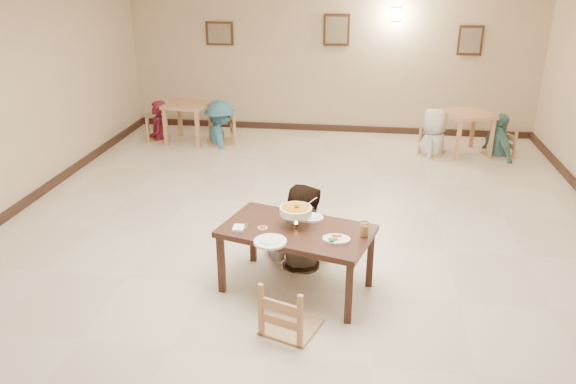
# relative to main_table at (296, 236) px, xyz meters

# --- Properties ---
(floor) EXTENTS (10.00, 10.00, 0.00)m
(floor) POSITION_rel_main_table_xyz_m (-0.09, 1.07, -0.62)
(floor) COLOR beige
(floor) RESTS_ON ground
(wall_back) EXTENTS (10.00, 0.00, 10.00)m
(wall_back) POSITION_rel_main_table_xyz_m (-0.09, 6.07, 0.88)
(wall_back) COLOR beige
(wall_back) RESTS_ON floor
(baseboard_back) EXTENTS (8.00, 0.06, 0.12)m
(baseboard_back) POSITION_rel_main_table_xyz_m (-0.09, 6.04, -0.56)
(baseboard_back) COLOR #311D15
(baseboard_back) RESTS_ON floor
(baseboard_left) EXTENTS (0.06, 10.00, 0.12)m
(baseboard_left) POSITION_rel_main_table_xyz_m (-4.06, 1.07, -0.56)
(baseboard_left) COLOR #311D15
(baseboard_left) RESTS_ON floor
(picture_a) EXTENTS (0.55, 0.04, 0.45)m
(picture_a) POSITION_rel_main_table_xyz_m (-2.29, 6.02, 1.28)
(picture_a) COLOR #3C2313
(picture_a) RESTS_ON wall_back
(picture_b) EXTENTS (0.50, 0.04, 0.60)m
(picture_b) POSITION_rel_main_table_xyz_m (0.01, 6.02, 1.38)
(picture_b) COLOR #3C2313
(picture_b) RESTS_ON wall_back
(picture_c) EXTENTS (0.45, 0.04, 0.55)m
(picture_c) POSITION_rel_main_table_xyz_m (2.51, 6.02, 1.23)
(picture_c) COLOR #3C2313
(picture_c) RESTS_ON wall_back
(wall_sconce) EXTENTS (0.16, 0.05, 0.22)m
(wall_sconce) POSITION_rel_main_table_xyz_m (1.11, 6.03, 1.68)
(wall_sconce) COLOR #FFD88C
(wall_sconce) RESTS_ON wall_back
(main_table) EXTENTS (1.67, 1.22, 0.70)m
(main_table) POSITION_rel_main_table_xyz_m (0.00, 0.00, 0.00)
(main_table) COLOR #3C2016
(main_table) RESTS_ON floor
(chair_far) EXTENTS (0.42, 0.42, 0.89)m
(chair_far) POSITION_rel_main_table_xyz_m (-0.01, 0.74, -0.18)
(chair_far) COLOR tan
(chair_far) RESTS_ON floor
(chair_near) EXTENTS (0.48, 0.48, 1.02)m
(chair_near) POSITION_rel_main_table_xyz_m (0.04, -0.70, -0.11)
(chair_near) COLOR tan
(chair_near) RESTS_ON floor
(main_diner) EXTENTS (1.05, 0.90, 1.87)m
(main_diner) POSITION_rel_main_table_xyz_m (-0.04, 0.62, 0.31)
(main_diner) COLOR gray
(main_diner) RESTS_ON floor
(curry_warmer) EXTENTS (0.37, 0.33, 0.30)m
(curry_warmer) POSITION_rel_main_table_xyz_m (-0.01, 0.05, 0.25)
(curry_warmer) COLOR silver
(curry_warmer) RESTS_ON main_table
(rice_plate_far) EXTENTS (0.31, 0.31, 0.07)m
(rice_plate_far) POSITION_rel_main_table_xyz_m (0.10, 0.26, 0.10)
(rice_plate_far) COLOR white
(rice_plate_far) RESTS_ON main_table
(rice_plate_near) EXTENTS (0.32, 0.32, 0.07)m
(rice_plate_near) POSITION_rel_main_table_xyz_m (-0.21, -0.35, 0.10)
(rice_plate_near) COLOR white
(rice_plate_near) RESTS_ON main_table
(fried_plate) EXTENTS (0.27, 0.27, 0.06)m
(fried_plate) POSITION_rel_main_table_xyz_m (0.42, -0.21, 0.10)
(fried_plate) COLOR white
(fried_plate) RESTS_ON main_table
(chili_dish) EXTENTS (0.10, 0.10, 0.02)m
(chili_dish) POSITION_rel_main_table_xyz_m (-0.34, -0.05, 0.09)
(chili_dish) COLOR white
(chili_dish) RESTS_ON main_table
(napkin_cutlery) EXTENTS (0.14, 0.23, 0.03)m
(napkin_cutlery) POSITION_rel_main_table_xyz_m (-0.58, -0.09, 0.09)
(napkin_cutlery) COLOR white
(napkin_cutlery) RESTS_ON main_table
(drink_glass) EXTENTS (0.08, 0.08, 0.16)m
(drink_glass) POSITION_rel_main_table_xyz_m (0.68, -0.09, 0.15)
(drink_glass) COLOR white
(drink_glass) RESTS_ON main_table
(bg_table_left) EXTENTS (0.84, 0.84, 0.76)m
(bg_table_left) POSITION_rel_main_table_xyz_m (-2.68, 4.89, -0.00)
(bg_table_left) COLOR tan
(bg_table_left) RESTS_ON floor
(bg_table_right) EXTENTS (0.97, 0.97, 0.76)m
(bg_table_right) POSITION_rel_main_table_xyz_m (2.43, 4.92, -0.00)
(bg_table_right) COLOR tan
(bg_table_right) RESTS_ON floor
(bg_chair_ll) EXTENTS (0.43, 0.43, 0.91)m
(bg_chair_ll) POSITION_rel_main_table_xyz_m (-3.31, 4.95, -0.17)
(bg_chair_ll) COLOR tan
(bg_chair_ll) RESTS_ON floor
(bg_chair_lr) EXTENTS (0.51, 0.51, 1.08)m
(bg_chair_lr) POSITION_rel_main_table_xyz_m (-2.06, 4.89, -0.09)
(bg_chair_lr) COLOR tan
(bg_chair_lr) RESTS_ON floor
(bg_chair_rl) EXTENTS (0.42, 0.42, 0.89)m
(bg_chair_rl) POSITION_rel_main_table_xyz_m (1.86, 4.84, -0.18)
(bg_chair_rl) COLOR tan
(bg_chair_rl) RESTS_ON floor
(bg_chair_rr) EXTENTS (0.44, 0.44, 0.94)m
(bg_chair_rr) POSITION_rel_main_table_xyz_m (3.00, 4.85, -0.15)
(bg_chair_rr) COLOR tan
(bg_chair_rr) RESTS_ON floor
(bg_diner_a) EXTENTS (0.53, 0.65, 1.54)m
(bg_diner_a) POSITION_rel_main_table_xyz_m (-3.31, 4.95, 0.15)
(bg_diner_a) COLOR maroon
(bg_diner_a) RESTS_ON floor
(bg_diner_b) EXTENTS (1.04, 1.22, 1.64)m
(bg_diner_b) POSITION_rel_main_table_xyz_m (-2.06, 4.89, 0.20)
(bg_diner_b) COLOR teal
(bg_diner_b) RESTS_ON floor
(bg_diner_c) EXTENTS (0.71, 0.91, 1.64)m
(bg_diner_c) POSITION_rel_main_table_xyz_m (1.86, 4.84, 0.20)
(bg_diner_c) COLOR silver
(bg_diner_c) RESTS_ON floor
(bg_diner_d) EXTENTS (0.65, 0.98, 1.55)m
(bg_diner_d) POSITION_rel_main_table_xyz_m (3.00, 4.85, 0.15)
(bg_diner_d) COLOR slate
(bg_diner_d) RESTS_ON floor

